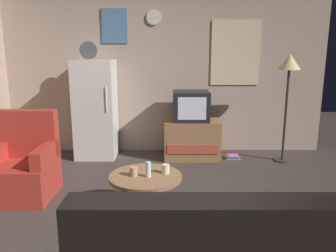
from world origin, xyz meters
name	(u,v)px	position (x,y,z in m)	size (l,w,h in m)	color
ground_plane	(159,220)	(0.00, 0.00, 0.00)	(12.00, 12.00, 0.00)	#3D332D
wall_with_art	(162,73)	(0.01, 2.45, 1.29)	(5.20, 0.12, 2.57)	tan
fridge	(95,109)	(-1.03, 2.08, 0.75)	(0.60, 0.62, 1.77)	silver
tv_stand	(191,139)	(0.45, 1.99, 0.30)	(0.84, 0.53, 0.60)	#8E6642
crt_tv	(190,106)	(0.43, 1.99, 0.82)	(0.54, 0.51, 0.44)	black
standing_lamp	(288,70)	(1.82, 1.83, 1.36)	(0.32, 0.32, 1.59)	#332D28
coffee_table	(145,195)	(-0.14, 0.10, 0.22)	(0.72, 0.72, 0.43)	#8E6642
wine_glass	(147,169)	(-0.11, 0.06, 0.51)	(0.05, 0.05, 0.15)	silver
mug_ceramic_white	(165,169)	(0.06, 0.16, 0.48)	(0.08, 0.08, 0.09)	silver
mug_ceramic_tan	(133,172)	(-0.25, 0.08, 0.48)	(0.08, 0.08, 0.09)	tan
armchair	(23,167)	(-1.56, 0.61, 0.34)	(0.68, 0.68, 0.96)	#A52D23
book_stack	(232,157)	(1.09, 1.93, 0.03)	(0.21, 0.16, 0.06)	#90B8A9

